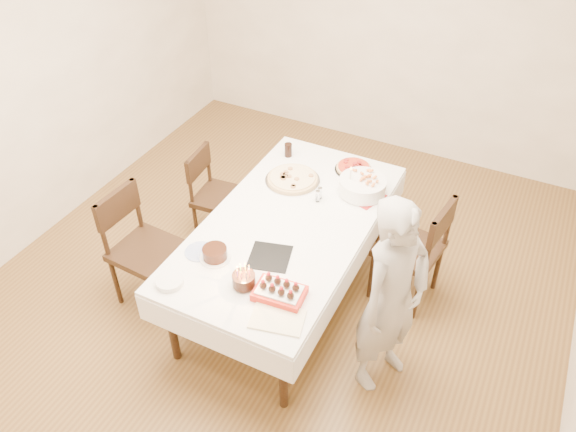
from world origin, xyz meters
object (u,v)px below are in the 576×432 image
at_px(dining_table, 288,259).
at_px(taper_candle, 350,179).
at_px(chair_right_savory, 409,248).
at_px(cola_glass, 288,150).
at_px(chair_left_dessert, 147,251).
at_px(person, 392,299).
at_px(birthday_cake, 244,276).
at_px(pizza_pepperoni, 353,168).
at_px(pasta_bowl, 362,186).
at_px(pizza_white, 293,179).
at_px(layer_cake, 215,253).
at_px(strawberry_box, 279,292).
at_px(chair_left_savory, 220,197).

distance_m(dining_table, taper_candle, 0.79).
distance_m(chair_right_savory, cola_glass, 1.33).
bearing_deg(dining_table, chair_left_dessert, -151.48).
bearing_deg(dining_table, taper_candle, 64.31).
distance_m(chair_right_savory, chair_left_dessert, 2.02).
distance_m(dining_table, person, 1.08).
height_order(cola_glass, birthday_cake, birthday_cake).
bearing_deg(taper_candle, pizza_pepperoni, 105.13).
xyz_separation_m(pasta_bowl, taper_candle, (-0.09, -0.04, 0.05)).
height_order(pizza_white, layer_cake, layer_cake).
distance_m(dining_table, strawberry_box, 0.85).
bearing_deg(taper_candle, layer_cake, -115.81).
height_order(dining_table, taper_candle, taper_candle).
bearing_deg(chair_left_dessert, birthday_cake, 172.84).
distance_m(chair_left_savory, taper_candle, 1.21).
height_order(chair_left_savory, chair_left_dessert, chair_left_dessert).
bearing_deg(pasta_bowl, chair_right_savory, -19.22).
bearing_deg(strawberry_box, taper_candle, 90.74).
xyz_separation_m(chair_left_dessert, pizza_white, (0.75, 1.00, 0.28)).
relative_size(chair_left_dessert, cola_glass, 8.21).
bearing_deg(cola_glass, pizza_white, -58.05).
relative_size(pasta_bowl, strawberry_box, 1.15).
bearing_deg(layer_cake, dining_table, 64.07).
xyz_separation_m(dining_table, chair_left_savory, (-0.85, 0.37, 0.06)).
xyz_separation_m(chair_left_savory, pasta_bowl, (1.21, 0.21, 0.38)).
height_order(pasta_bowl, cola_glass, pasta_bowl).
relative_size(layer_cake, strawberry_box, 0.67).
height_order(chair_left_dessert, birthday_cake, chair_left_dessert).
xyz_separation_m(chair_left_dessert, birthday_cake, (0.98, -0.18, 0.34)).
xyz_separation_m(taper_candle, strawberry_box, (0.02, -1.23, -0.08)).
bearing_deg(birthday_cake, layer_cake, 156.13).
bearing_deg(chair_left_dessert, chair_right_savory, -148.78).
bearing_deg(strawberry_box, cola_glass, 114.63).
distance_m(dining_table, pizza_white, 0.66).
bearing_deg(layer_cake, pizza_pepperoni, 72.00).
bearing_deg(strawberry_box, birthday_cake, -175.20).
height_order(dining_table, cola_glass, cola_glass).
height_order(chair_left_savory, person, person).
height_order(person, birthday_cake, person).
bearing_deg(pizza_white, chair_left_dessert, -126.85).
height_order(chair_left_dessert, taper_candle, taper_candle).
distance_m(pizza_pepperoni, birthday_cake, 1.56).
height_order(person, cola_glass, person).
bearing_deg(taper_candle, chair_right_savory, -12.83).
bearing_deg(strawberry_box, dining_table, 112.41).
distance_m(cola_glass, strawberry_box, 1.63).
xyz_separation_m(chair_left_savory, pizza_pepperoni, (1.03, 0.47, 0.34)).
bearing_deg(person, birthday_cake, 132.62).
height_order(dining_table, pizza_white, pizza_white).
distance_m(chair_right_savory, pizza_white, 1.08).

